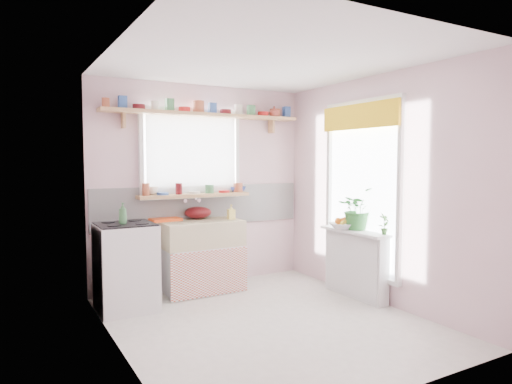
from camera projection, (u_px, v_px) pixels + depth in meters
room at (278, 177)px, 5.41m from camera, size 3.20×3.20×3.20m
sink_unit at (201, 255)px, 5.45m from camera, size 0.95×0.65×1.11m
cooker at (126, 266)px, 4.77m from camera, size 0.58×0.58×0.93m
radiator_ledge at (356, 263)px, 5.22m from camera, size 0.22×0.95×0.78m
windowsill at (195, 195)px, 5.56m from camera, size 1.40×0.22×0.04m
pine_shelf at (206, 115)px, 5.56m from camera, size 2.52×0.24×0.04m
shelf_crockery at (206, 109)px, 5.55m from camera, size 2.47×0.11×0.12m
sill_crockery at (193, 189)px, 5.55m from camera, size 1.35×0.11×0.12m
dish_tray at (165, 219)px, 5.41m from camera, size 0.37×0.29×0.03m
colander at (198, 213)px, 5.62m from camera, size 0.41×0.41×0.15m
jade_plant at (357, 209)px, 5.21m from camera, size 0.52×0.49×0.48m
fruit_bowl at (343, 226)px, 5.26m from camera, size 0.35×0.35×0.07m
herb_pot at (384, 224)px, 4.85m from camera, size 0.13×0.10×0.23m
soap_bottle_sink at (231, 212)px, 5.55m from camera, size 0.09×0.09×0.18m
sill_cup at (153, 191)px, 5.36m from camera, size 0.14×0.14×0.10m
sill_bowl at (237, 189)px, 5.92m from camera, size 0.25×0.25×0.07m
shelf_vase at (274, 111)px, 5.97m from camera, size 0.16×0.16×0.13m
cooker_bottle at (123, 213)px, 4.67m from camera, size 0.11×0.11×0.22m
fruit at (343, 221)px, 5.26m from camera, size 0.20×0.14×0.10m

